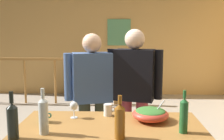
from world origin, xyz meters
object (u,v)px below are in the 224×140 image
object	(u,v)px
mug_teal	(43,116)
salad_bowl	(150,114)
wine_bottle_green	(184,115)
flat_screen_tv	(84,69)
wine_bottle_amber	(120,120)
wine_bottle_dark	(13,120)
serving_table	(110,134)
wine_bottle_clear	(43,115)
stair_railing	(64,73)
person_standing_left	(92,90)
mug_white	(108,110)
framed_picture	(119,32)
wine_glass	(74,107)
person_standing_right	(134,88)
tv_console	(85,88)

from	to	relation	value
mug_teal	salad_bowl	bearing A→B (deg)	4.50
salad_bowl	wine_bottle_green	xyz separation A→B (m)	(0.22, -0.27, 0.08)
flat_screen_tv	wine_bottle_amber	distance (m)	4.28
wine_bottle_dark	mug_teal	xyz separation A→B (m)	(0.11, 0.37, -0.09)
flat_screen_tv	serving_table	distance (m)	4.01
wine_bottle_green	wine_bottle_clear	bearing A→B (deg)	-176.88
stair_railing	person_standing_left	xyz separation A→B (m)	(0.91, -2.62, 0.23)
serving_table	mug_white	xyz separation A→B (m)	(-0.03, 0.27, 0.12)
framed_picture	stair_railing	size ratio (longest dim) A/B	0.19
wine_glass	person_standing_right	size ratio (longest dim) A/B	0.10
wine_bottle_dark	framed_picture	bearing A→B (deg)	80.99
serving_table	flat_screen_tv	bearing A→B (deg)	101.21
flat_screen_tv	wine_bottle_amber	bearing A→B (deg)	-78.41
stair_railing	wine_bottle_clear	world-z (taller)	wine_bottle_clear
salad_bowl	mug_teal	world-z (taller)	salad_bowl
tv_console	person_standing_left	distance (m)	3.33
tv_console	person_standing_left	bearing A→B (deg)	-80.32
tv_console	wine_bottle_dark	world-z (taller)	wine_bottle_dark
framed_picture	salad_bowl	xyz separation A→B (m)	(0.31, -4.11, -0.70)
mug_white	mug_teal	size ratio (longest dim) A/B	0.98
framed_picture	wine_glass	distance (m)	4.13
flat_screen_tv	mug_teal	size ratio (longest dim) A/B	4.90
stair_railing	serving_table	bearing A→B (deg)	-71.30
serving_table	wine_bottle_amber	bearing A→B (deg)	-72.58
serving_table	person_standing_right	size ratio (longest dim) A/B	0.99
wine_glass	tv_console	bearing A→B (deg)	96.69
mug_white	wine_bottle_amber	bearing A→B (deg)	-77.73
salad_bowl	wine_glass	world-z (taller)	salad_bowl
serving_table	mug_white	size ratio (longest dim) A/B	13.93
flat_screen_tv	wine_bottle_dark	xyz separation A→B (m)	(0.09, -4.23, 0.23)
wine_bottle_amber	mug_white	world-z (taller)	wine_bottle_amber
serving_table	wine_bottle_dark	bearing A→B (deg)	-156.94
framed_picture	flat_screen_tv	distance (m)	1.22
mug_teal	person_standing_right	xyz separation A→B (m)	(0.81, 0.68, 0.11)
person_standing_left	wine_glass	bearing A→B (deg)	64.41
salad_bowl	framed_picture	bearing A→B (deg)	94.37
serving_table	wine_bottle_green	world-z (taller)	wine_bottle_green
tv_console	serving_table	size ratio (longest dim) A/B	0.58
wine_glass	person_standing_left	xyz separation A→B (m)	(0.11, 0.56, 0.03)
wine_bottle_amber	tv_console	bearing A→B (deg)	101.51
mug_white	person_standing_left	world-z (taller)	person_standing_left
tv_console	wine_bottle_amber	xyz separation A→B (m)	(0.86, -4.22, 0.68)
framed_picture	serving_table	xyz separation A→B (m)	(-0.03, -4.26, -0.83)
wine_bottle_dark	mug_white	bearing A→B (deg)	40.49
framed_picture	wine_bottle_amber	distance (m)	4.55
wine_bottle_dark	person_standing_left	bearing A→B (deg)	66.20
person_standing_left	mug_teal	bearing A→B (deg)	47.84
wine_bottle_amber	flat_screen_tv	bearing A→B (deg)	101.59
stair_railing	wine_bottle_dark	distance (m)	3.70
serving_table	mug_white	distance (m)	0.30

